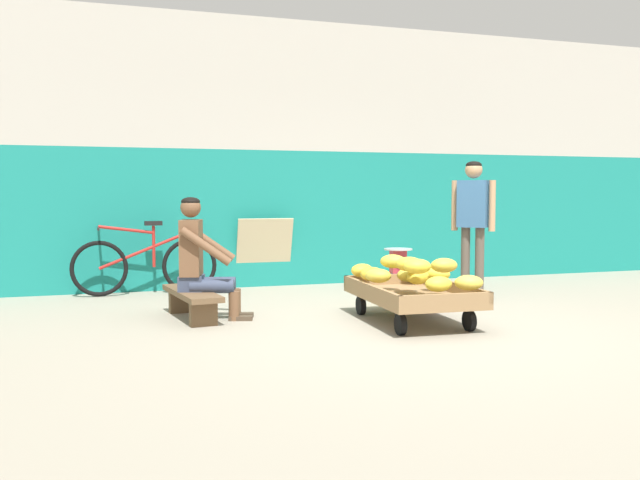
{
  "coord_description": "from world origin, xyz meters",
  "views": [
    {
      "loc": [
        -2.61,
        -5.18,
        1.17
      ],
      "look_at": [
        -0.67,
        0.75,
        0.75
      ],
      "focal_mm": 38.58,
      "sensor_mm": 36.0,
      "label": 1
    }
  ],
  "objects_px": {
    "shopping_bag": "(426,297)",
    "low_bench": "(192,298)",
    "sign_board": "(264,253)",
    "banana_cart": "(412,296)",
    "customer_adult": "(473,214)",
    "bicycle_near_left": "(145,264)",
    "vendor_seated": "(201,259)",
    "plastic_crate": "(398,290)",
    "weighing_scale": "(398,262)"
  },
  "relations": [
    {
      "from": "weighing_scale",
      "to": "plastic_crate",
      "type": "bearing_deg",
      "value": 90.0
    },
    {
      "from": "banana_cart",
      "to": "customer_adult",
      "type": "bearing_deg",
      "value": 40.51
    },
    {
      "from": "weighing_scale",
      "to": "sign_board",
      "type": "distance_m",
      "value": 2.05
    },
    {
      "from": "low_bench",
      "to": "shopping_bag",
      "type": "height_order",
      "value": "low_bench"
    },
    {
      "from": "banana_cart",
      "to": "customer_adult",
      "type": "distance_m",
      "value": 1.81
    },
    {
      "from": "low_bench",
      "to": "plastic_crate",
      "type": "relative_size",
      "value": 3.14
    },
    {
      "from": "banana_cart",
      "to": "weighing_scale",
      "type": "xyz_separation_m",
      "value": [
        0.32,
        1.0,
        0.21
      ]
    },
    {
      "from": "sign_board",
      "to": "low_bench",
      "type": "bearing_deg",
      "value": -120.52
    },
    {
      "from": "weighing_scale",
      "to": "shopping_bag",
      "type": "bearing_deg",
      "value": -68.53
    },
    {
      "from": "plastic_crate",
      "to": "shopping_bag",
      "type": "xyz_separation_m",
      "value": [
        0.15,
        -0.37,
        -0.03
      ]
    },
    {
      "from": "plastic_crate",
      "to": "banana_cart",
      "type": "bearing_deg",
      "value": -107.76
    },
    {
      "from": "vendor_seated",
      "to": "weighing_scale",
      "type": "xyz_separation_m",
      "value": [
        2.12,
        0.23,
        -0.11
      ]
    },
    {
      "from": "plastic_crate",
      "to": "sign_board",
      "type": "bearing_deg",
      "value": 120.22
    },
    {
      "from": "banana_cart",
      "to": "bicycle_near_left",
      "type": "xyz_separation_m",
      "value": [
        -2.19,
        2.54,
        0.11
      ]
    },
    {
      "from": "customer_adult",
      "to": "shopping_bag",
      "type": "bearing_deg",
      "value": -150.5
    },
    {
      "from": "bicycle_near_left",
      "to": "customer_adult",
      "type": "bearing_deg",
      "value": -22.95
    },
    {
      "from": "low_bench",
      "to": "plastic_crate",
      "type": "height_order",
      "value": "plastic_crate"
    },
    {
      "from": "plastic_crate",
      "to": "sign_board",
      "type": "distance_m",
      "value": 2.07
    },
    {
      "from": "vendor_seated",
      "to": "shopping_bag",
      "type": "distance_m",
      "value": 2.31
    },
    {
      "from": "bicycle_near_left",
      "to": "customer_adult",
      "type": "height_order",
      "value": "customer_adult"
    },
    {
      "from": "bicycle_near_left",
      "to": "vendor_seated",
      "type": "bearing_deg",
      "value": -77.54
    },
    {
      "from": "low_bench",
      "to": "customer_adult",
      "type": "height_order",
      "value": "customer_adult"
    },
    {
      "from": "banana_cart",
      "to": "shopping_bag",
      "type": "bearing_deg",
      "value": 53.44
    },
    {
      "from": "shopping_bag",
      "to": "low_bench",
      "type": "bearing_deg",
      "value": 176.02
    },
    {
      "from": "low_bench",
      "to": "weighing_scale",
      "type": "height_order",
      "value": "weighing_scale"
    },
    {
      "from": "low_bench",
      "to": "customer_adult",
      "type": "distance_m",
      "value": 3.25
    },
    {
      "from": "bicycle_near_left",
      "to": "shopping_bag",
      "type": "bearing_deg",
      "value": -35.77
    },
    {
      "from": "banana_cart",
      "to": "vendor_seated",
      "type": "height_order",
      "value": "vendor_seated"
    },
    {
      "from": "plastic_crate",
      "to": "weighing_scale",
      "type": "bearing_deg",
      "value": -90.0
    },
    {
      "from": "banana_cart",
      "to": "customer_adult",
      "type": "xyz_separation_m",
      "value": [
        1.26,
        1.08,
        0.71
      ]
    },
    {
      "from": "plastic_crate",
      "to": "bicycle_near_left",
      "type": "relative_size",
      "value": 0.22
    },
    {
      "from": "vendor_seated",
      "to": "shopping_bag",
      "type": "bearing_deg",
      "value": -3.53
    },
    {
      "from": "low_bench",
      "to": "shopping_bag",
      "type": "distance_m",
      "value": 2.35
    },
    {
      "from": "banana_cart",
      "to": "shopping_bag",
      "type": "xyz_separation_m",
      "value": [
        0.47,
        0.63,
        -0.12
      ]
    },
    {
      "from": "customer_adult",
      "to": "banana_cart",
      "type": "bearing_deg",
      "value": -139.49
    },
    {
      "from": "banana_cart",
      "to": "bicycle_near_left",
      "type": "distance_m",
      "value": 3.35
    },
    {
      "from": "weighing_scale",
      "to": "vendor_seated",
      "type": "bearing_deg",
      "value": -173.78
    },
    {
      "from": "plastic_crate",
      "to": "weighing_scale",
      "type": "distance_m",
      "value": 0.3
    },
    {
      "from": "vendor_seated",
      "to": "shopping_bag",
      "type": "height_order",
      "value": "vendor_seated"
    },
    {
      "from": "low_bench",
      "to": "shopping_bag",
      "type": "xyz_separation_m",
      "value": [
        2.35,
        -0.16,
        -0.08
      ]
    },
    {
      "from": "banana_cart",
      "to": "low_bench",
      "type": "height_order",
      "value": "banana_cart"
    },
    {
      "from": "bicycle_near_left",
      "to": "shopping_bag",
      "type": "xyz_separation_m",
      "value": [
        2.65,
        -1.91,
        -0.23
      ]
    },
    {
      "from": "sign_board",
      "to": "vendor_seated",
      "type": "bearing_deg",
      "value": -118.39
    },
    {
      "from": "low_bench",
      "to": "sign_board",
      "type": "distance_m",
      "value": 2.31
    },
    {
      "from": "low_bench",
      "to": "vendor_seated",
      "type": "distance_m",
      "value": 0.38
    },
    {
      "from": "vendor_seated",
      "to": "plastic_crate",
      "type": "bearing_deg",
      "value": 6.25
    },
    {
      "from": "low_bench",
      "to": "sign_board",
      "type": "height_order",
      "value": "sign_board"
    },
    {
      "from": "customer_adult",
      "to": "weighing_scale",
      "type": "bearing_deg",
      "value": -175.11
    },
    {
      "from": "vendor_seated",
      "to": "bicycle_near_left",
      "type": "xyz_separation_m",
      "value": [
        -0.39,
        1.77,
        -0.21
      ]
    },
    {
      "from": "shopping_bag",
      "to": "banana_cart",
      "type": "bearing_deg",
      "value": -126.56
    }
  ]
}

